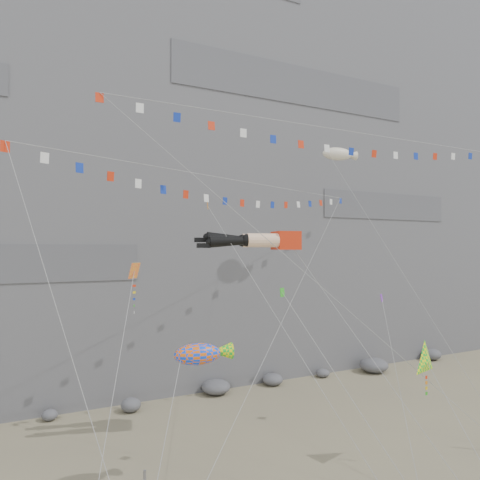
{
  "coord_description": "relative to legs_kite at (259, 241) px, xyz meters",
  "views": [
    {
      "loc": [
        -17.74,
        -21.62,
        13.18
      ],
      "look_at": [
        -1.73,
        9.0,
        13.79
      ],
      "focal_mm": 35.0,
      "sensor_mm": 36.0,
      "label": 1
    }
  ],
  "objects": [
    {
      "name": "talus_boulders",
      "position": [
        2.09,
        11.38,
        -13.1
      ],
      "size": [
        60.0,
        3.0,
        1.2
      ],
      "primitive_type": null,
      "color": "#5D5E62",
      "rests_on": "ground"
    },
    {
      "name": "delta_kite",
      "position": [
        7.32,
        -7.49,
        -7.32
      ],
      "size": [
        3.45,
        7.77,
        9.75
      ],
      "color": "#FFF60D",
      "rests_on": "ground"
    },
    {
      "name": "flag_banner_lower",
      "position": [
        6.24,
        -0.85,
        8.01
      ],
      "size": [
        33.81,
        8.06,
        24.45
      ],
      "color": "red",
      "rests_on": "ground"
    },
    {
      "name": "flag_banner_upper",
      "position": [
        0.08,
        3.87,
        4.59
      ],
      "size": [
        30.84,
        20.56,
        25.45
      ],
      "color": "red",
      "rests_on": "ground"
    },
    {
      "name": "small_kite_a",
      "position": [
        -2.91,
        1.32,
        1.95
      ],
      "size": [
        5.49,
        12.84,
        20.73
      ],
      "color": "orange",
      "rests_on": "ground"
    },
    {
      "name": "small_kite_c",
      "position": [
        -0.87,
        -4.48,
        -3.24
      ],
      "size": [
        3.97,
        8.75,
        13.74
      ],
      "color": "green",
      "rests_on": "ground"
    },
    {
      "name": "fish_windsock",
      "position": [
        -6.02,
        -3.89,
        -6.21
      ],
      "size": [
        7.1,
        7.15,
        10.97
      ],
      "color": "#ED5D0C",
      "rests_on": "ground"
    },
    {
      "name": "small_kite_b",
      "position": [
        9.34,
        -1.79,
        -4.26
      ],
      "size": [
        6.35,
        9.23,
        13.95
      ],
      "color": "purple",
      "rests_on": "ground"
    },
    {
      "name": "cliff",
      "position": [
        2.09,
        26.38,
        11.3
      ],
      "size": [
        80.0,
        28.0,
        50.0
      ],
      "primitive_type": "cube",
      "color": "slate",
      "rests_on": "ground"
    },
    {
      "name": "ground",
      "position": [
        2.09,
        -5.62,
        -13.7
      ],
      "size": [
        120.0,
        120.0,
        0.0
      ],
      "primitive_type": "plane",
      "color": "gray",
      "rests_on": "ground"
    },
    {
      "name": "legs_kite",
      "position": [
        0.0,
        0.0,
        0.0
      ],
      "size": [
        9.78,
        14.63,
        18.67
      ],
      "rotation": [
        0.0,
        0.0,
        -0.25
      ],
      "color": "red",
      "rests_on": "ground"
    },
    {
      "name": "harlequin_kite",
      "position": [
        -8.76,
        -1.22,
        -1.82
      ],
      "size": [
        5.31,
        9.29,
        15.06
      ],
      "color": "red",
      "rests_on": "ground"
    },
    {
      "name": "blimp_windsock",
      "position": [
        11.43,
        5.68,
        7.89
      ],
      "size": [
        5.25,
        14.83,
        25.83
      ],
      "color": "beige",
      "rests_on": "ground"
    }
  ]
}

